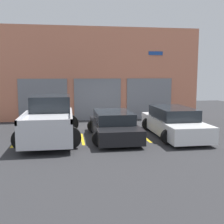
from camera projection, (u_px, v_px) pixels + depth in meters
name	position (u px, v px, depth m)	size (l,w,h in m)	color
ground_plane	(107.00, 129.00, 14.50)	(28.00, 28.00, 0.00)	#2D2D30
shophouse_building	(100.00, 75.00, 17.34)	(12.49, 0.68, 5.66)	#D17A5B
pickup_truck	(50.00, 119.00, 12.26)	(2.57, 5.01, 1.82)	silver
sedan_white	(173.00, 123.00, 12.85)	(2.17, 4.77, 1.31)	white
sedan_side	(114.00, 126.00, 12.44)	(2.17, 4.35, 1.18)	black
parking_stripe_far_left	(16.00, 141.00, 11.86)	(0.12, 2.20, 0.01)	gold
parking_stripe_left	(82.00, 139.00, 12.27)	(0.12, 2.20, 0.01)	gold
parking_stripe_centre	(144.00, 137.00, 12.69)	(0.12, 2.20, 0.01)	gold
parking_stripe_right	(202.00, 135.00, 13.11)	(0.12, 2.20, 0.01)	gold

